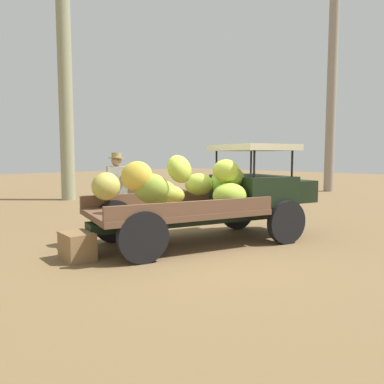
% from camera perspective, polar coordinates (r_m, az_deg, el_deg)
% --- Properties ---
extents(ground_plane, '(60.00, 60.00, 0.00)m').
position_cam_1_polar(ground_plane, '(6.98, 0.91, -8.02)').
color(ground_plane, olive).
extents(truck, '(4.66, 2.84, 1.84)m').
position_cam_1_polar(truck, '(7.21, 3.57, -0.30)').
color(truck, black).
rests_on(truck, ground).
extents(farmer, '(0.57, 0.53, 1.69)m').
position_cam_1_polar(farmer, '(8.19, -11.12, 0.68)').
color(farmer, '#4A5871').
rests_on(farmer, ground).
extents(wooden_crate, '(0.49, 0.62, 0.43)m').
position_cam_1_polar(wooden_crate, '(6.29, -16.77, -7.75)').
color(wooden_crate, olive).
rests_on(wooden_crate, ground).
extents(loose_banana_bunch, '(0.67, 0.68, 0.34)m').
position_cam_1_polar(loose_banana_bunch, '(8.66, -6.75, -4.29)').
color(loose_banana_bunch, '#ADD135').
rests_on(loose_banana_bunch, ground).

